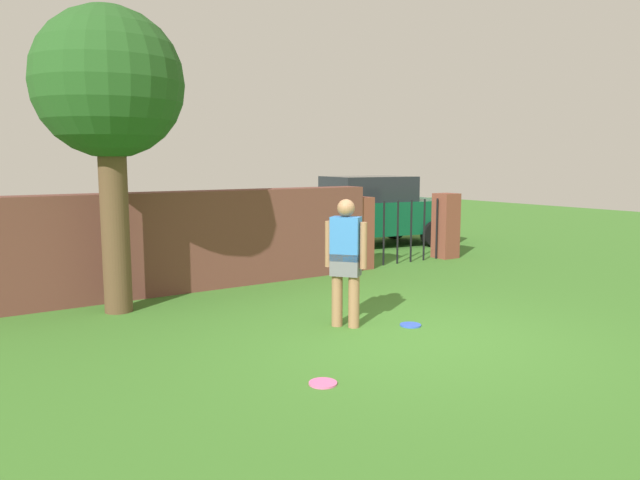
{
  "coord_description": "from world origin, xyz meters",
  "views": [
    {
      "loc": [
        -4.74,
        -5.08,
        2.08
      ],
      "look_at": [
        -0.19,
        1.68,
        1.0
      ],
      "focal_mm": 33.28,
      "sensor_mm": 36.0,
      "label": 1
    }
  ],
  "objects": [
    {
      "name": "tree",
      "position": [
        -2.57,
        3.2,
        3.04
      ],
      "size": [
        2.0,
        2.0,
        4.12
      ],
      "color": "brown",
      "rests_on": "ground"
    },
    {
      "name": "person",
      "position": [
        -0.39,
        0.82,
        0.9
      ],
      "size": [
        0.4,
        0.44,
        1.62
      ],
      "rotation": [
        0.0,
        0.0,
        -0.91
      ],
      "color": "#9E704C",
      "rests_on": "ground"
    },
    {
      "name": "brick_wall",
      "position": [
        -1.5,
        3.99,
        0.8
      ],
      "size": [
        7.33,
        0.5,
        1.61
      ],
      "primitive_type": "cube",
      "color": "brown",
      "rests_on": "ground"
    },
    {
      "name": "frisbee_pink",
      "position": [
        -1.73,
        -0.65,
        0.01
      ],
      "size": [
        0.27,
        0.27,
        0.02
      ],
      "primitive_type": "cylinder",
      "color": "pink",
      "rests_on": "ground"
    },
    {
      "name": "car",
      "position": [
        4.38,
        6.37,
        0.86
      ],
      "size": [
        4.38,
        2.31,
        1.72
      ],
      "rotation": [
        0.0,
        0.0,
        -0.12
      ],
      "color": "#0C4C2D",
      "rests_on": "ground"
    },
    {
      "name": "fence_gate",
      "position": [
        3.45,
        3.99,
        0.7
      ],
      "size": [
        2.82,
        0.44,
        1.4
      ],
      "color": "brown",
      "rests_on": "ground"
    },
    {
      "name": "ground_plane",
      "position": [
        0.0,
        0.0,
        0.0
      ],
      "size": [
        40.0,
        40.0,
        0.0
      ],
      "primitive_type": "plane",
      "color": "#3D7528"
    },
    {
      "name": "frisbee_blue",
      "position": [
        0.33,
        0.38,
        0.01
      ],
      "size": [
        0.27,
        0.27,
        0.02
      ],
      "primitive_type": "cylinder",
      "color": "blue",
      "rests_on": "ground"
    }
  ]
}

